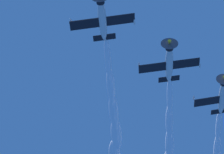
% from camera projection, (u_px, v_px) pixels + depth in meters
% --- Properties ---
extents(airplane_lead, '(8.79, 9.73, 3.51)m').
position_uv_depth(airplane_lead, '(102.00, 18.00, 69.37)').
color(airplane_lead, silver).
extents(airplane_left_wingman, '(8.79, 9.74, 3.46)m').
position_uv_depth(airplane_left_wingman, '(169.00, 62.00, 73.71)').
color(airplane_left_wingman, silver).
extents(airplane_right_wingman, '(8.81, 9.71, 3.21)m').
position_uv_depth(airplane_right_wingman, '(222.00, 96.00, 79.11)').
color(airplane_right_wingman, silver).
extents(smoke_trail_lead, '(37.07, 13.80, 3.84)m').
position_uv_depth(smoke_trail_lead, '(116.00, 144.00, 88.16)').
color(smoke_trail_lead, white).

